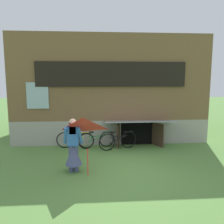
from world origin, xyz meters
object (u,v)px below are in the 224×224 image
bicycle_black (118,141)px  person (73,150)px  kite (83,134)px  bicycle_green (97,140)px  bicycle_yellow (75,140)px

bicycle_black → person: bearing=-145.4°
kite → bicycle_green: size_ratio=1.07×
kite → bicycle_black: size_ratio=1.02×
kite → bicycle_yellow: (-0.52, 3.09, -0.98)m
kite → bicycle_green: kite is taller
kite → bicycle_green: 3.25m
bicycle_green → bicycle_black: bearing=-31.8°
person → bicycle_black: 2.71m
person → kite: 0.96m
person → kite: (0.34, -0.63, 0.63)m
kite → bicycle_yellow: bearing=99.6°
kite → bicycle_green: (0.38, 3.07, -0.99)m
bicycle_black → bicycle_green: bearing=144.0°
bicycle_green → bicycle_yellow: (-0.90, 0.02, 0.01)m
bicycle_black → bicycle_yellow: size_ratio=1.01×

